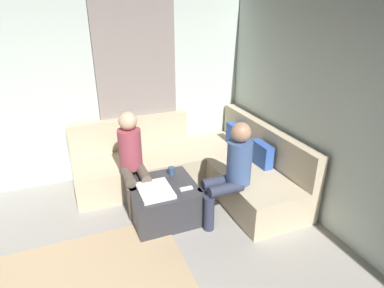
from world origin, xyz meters
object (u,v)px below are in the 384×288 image
person_on_couch_side (132,157)px  sectional_couch (196,167)px  ottoman (163,201)px  coffee_mug (171,171)px  game_remote (186,189)px  person_on_couch_back (231,170)px

person_on_couch_side → sectional_couch: bearing=-170.7°
ottoman → coffee_mug: size_ratio=8.00×
coffee_mug → person_on_couch_side: person_on_couch_side is taller
coffee_mug → game_remote: bearing=5.7°
coffee_mug → ottoman: bearing=-39.3°
sectional_couch → coffee_mug: size_ratio=26.84×
game_remote → person_on_couch_side: size_ratio=0.12×
ottoman → game_remote: bearing=50.7°
game_remote → person_on_couch_back: person_on_couch_back is taller
person_on_couch_back → person_on_couch_side: size_ratio=1.00×
ottoman → person_on_couch_side: size_ratio=0.63×
sectional_couch → game_remote: (0.71, -0.42, 0.15)m
person_on_couch_side → person_on_couch_back: bearing=143.1°
coffee_mug → person_on_couch_side: size_ratio=0.08×
sectional_couch → coffee_mug: 0.59m
ottoman → sectional_couch: bearing=129.4°
ottoman → coffee_mug: 0.38m
ottoman → coffee_mug: coffee_mug is taller
person_on_couch_side → game_remote: bearing=130.3°
sectional_couch → coffee_mug: (0.31, -0.46, 0.19)m
coffee_mug → game_remote: size_ratio=0.63×
sectional_couch → person_on_couch_back: person_on_couch_back is taller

